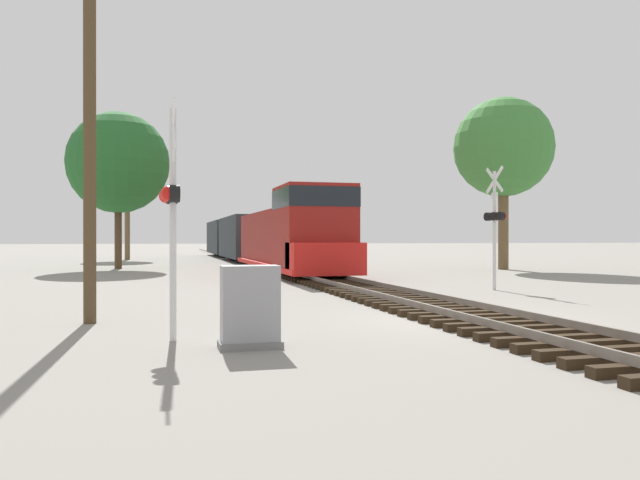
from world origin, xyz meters
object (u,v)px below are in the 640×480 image
(freight_train, at_px, (251,238))
(crossing_signal_near, at_px, (171,202))
(tree_far_right, at_px, (503,148))
(crossing_signal_far, at_px, (495,219))
(utility_pole, at_px, (90,89))
(tree_deep_background, at_px, (127,175))
(relay_cabinet, at_px, (250,307))
(tree_mid_background, at_px, (118,163))

(freight_train, relative_size, crossing_signal_near, 10.60)
(tree_far_right, bearing_deg, crossing_signal_far, -122.12)
(freight_train, bearing_deg, utility_pole, -104.32)
(utility_pole, relative_size, tree_deep_background, 1.00)
(relay_cabinet, distance_m, tree_mid_background, 29.67)
(crossing_signal_far, bearing_deg, utility_pole, 104.71)
(freight_train, relative_size, relay_cabinet, 33.14)
(crossing_signal_near, bearing_deg, relay_cabinet, 46.58)
(freight_train, xyz_separation_m, crossing_signal_near, (-6.49, -34.64, 0.65))
(relay_cabinet, height_order, utility_pole, utility_pole)
(utility_pole, distance_m, tree_deep_background, 41.32)
(freight_train, xyz_separation_m, tree_mid_background, (-8.99, -6.83, 4.51))
(tree_far_right, distance_m, tree_deep_background, 31.78)
(crossing_signal_near, height_order, tree_deep_background, tree_deep_background)
(tree_mid_background, bearing_deg, crossing_signal_far, -54.74)
(crossing_signal_far, xyz_separation_m, relay_cabinet, (-10.05, -9.37, -1.82))
(freight_train, height_order, relay_cabinet, freight_train)
(freight_train, distance_m, tree_mid_background, 12.16)
(relay_cabinet, bearing_deg, tree_deep_background, 95.00)
(crossing_signal_far, height_order, tree_mid_background, tree_mid_background)
(freight_train, xyz_separation_m, crossing_signal_far, (4.81, -26.35, 0.66))
(relay_cabinet, bearing_deg, freight_train, 81.66)
(relay_cabinet, distance_m, utility_pole, 6.50)
(tree_mid_background, distance_m, tree_deep_background, 16.26)
(crossing_signal_far, relative_size, tree_mid_background, 0.46)
(crossing_signal_far, distance_m, tree_far_right, 15.91)
(utility_pole, xyz_separation_m, tree_deep_background, (-1.06, 41.25, 2.16))
(relay_cabinet, height_order, tree_mid_background, tree_mid_background)
(tree_far_right, relative_size, tree_deep_background, 1.03)
(freight_train, relative_size, utility_pole, 4.67)
(freight_train, height_order, utility_pole, utility_pole)
(freight_train, distance_m, crossing_signal_far, 26.79)
(relay_cabinet, xyz_separation_m, tree_mid_background, (-3.75, 28.88, 5.67))
(crossing_signal_near, bearing_deg, freight_train, 166.79)
(crossing_signal_near, relative_size, utility_pole, 0.44)
(crossing_signal_far, height_order, utility_pole, utility_pole)
(crossing_signal_near, bearing_deg, utility_pole, -152.08)
(tree_far_right, xyz_separation_m, tree_deep_background, (-22.09, 22.86, 0.08))
(freight_train, bearing_deg, tree_deep_background, 134.33)
(freight_train, xyz_separation_m, tree_deep_background, (-9.18, 9.40, 5.36))
(crossing_signal_near, distance_m, crossing_signal_far, 14.01)
(crossing_signal_far, bearing_deg, tree_far_right, -40.46)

